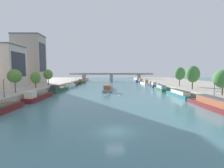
{
  "coord_description": "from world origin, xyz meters",
  "views": [
    {
      "loc": [
        -0.62,
        -20.29,
        8.06
      ],
      "look_at": [
        0.0,
        46.88,
        2.74
      ],
      "focal_mm": 24.78,
      "sensor_mm": 36.0,
      "label": 1
    }
  ],
  "objects_px": {
    "tree_right_third": "(223,79)",
    "tree_right_nearest": "(180,74)",
    "moored_boat_right_downstream": "(152,85)",
    "moored_boat_left_midway": "(82,82)",
    "moored_boat_right_far": "(145,83)",
    "tree_left_midway": "(35,78)",
    "moored_boat_left_second": "(38,96)",
    "lamppost_right_bank": "(215,85)",
    "tree_left_end_of_row": "(48,74)",
    "moored_boat_right_near": "(212,104)",
    "tree_left_past_mid": "(15,76)",
    "lamppost_left_bank": "(4,86)",
    "moored_boat_right_gap_after": "(179,94)",
    "moored_boat_right_end": "(161,88)",
    "moored_boat_left_far": "(59,89)",
    "moored_boat_left_lone": "(76,84)",
    "bridge_far": "(111,76)",
    "moored_boat_right_lone": "(139,81)",
    "barge_midriver": "(108,88)",
    "moored_boat_left_upstream": "(71,85)"
  },
  "relations": [
    {
      "from": "tree_right_third",
      "to": "tree_right_nearest",
      "type": "xyz_separation_m",
      "value": [
        0.82,
        25.58,
        0.97
      ]
    },
    {
      "from": "moored_boat_right_downstream",
      "to": "moored_boat_left_midway",
      "type": "bearing_deg",
      "value": 147.54
    },
    {
      "from": "moored_boat_right_far",
      "to": "tree_left_midway",
      "type": "distance_m",
      "value": 66.19
    },
    {
      "from": "moored_boat_left_second",
      "to": "lamppost_right_bank",
      "type": "relative_size",
      "value": 3.29
    },
    {
      "from": "tree_left_end_of_row",
      "to": "lamppost_right_bank",
      "type": "relative_size",
      "value": 1.52
    },
    {
      "from": "moored_boat_right_near",
      "to": "tree_left_end_of_row",
      "type": "bearing_deg",
      "value": 145.38
    },
    {
      "from": "tree_left_past_mid",
      "to": "lamppost_left_bank",
      "type": "xyz_separation_m",
      "value": [
        2.07,
        -7.51,
        -2.16
      ]
    },
    {
      "from": "tree_left_end_of_row",
      "to": "tree_right_nearest",
      "type": "height_order",
      "value": "tree_right_nearest"
    },
    {
      "from": "moored_boat_right_gap_after",
      "to": "moored_boat_right_end",
      "type": "height_order",
      "value": "moored_boat_right_end"
    },
    {
      "from": "moored_boat_right_gap_after",
      "to": "moored_boat_right_near",
      "type": "bearing_deg",
      "value": -90.02
    },
    {
      "from": "tree_right_third",
      "to": "lamppost_right_bank",
      "type": "distance_m",
      "value": 2.55
    },
    {
      "from": "moored_boat_left_far",
      "to": "tree_left_past_mid",
      "type": "bearing_deg",
      "value": -104.57
    },
    {
      "from": "moored_boat_left_lone",
      "to": "moored_boat_right_downstream",
      "type": "bearing_deg",
      "value": -16.8
    },
    {
      "from": "moored_boat_right_end",
      "to": "tree_right_third",
      "type": "xyz_separation_m",
      "value": [
        5.92,
        -28.58,
        5.29
      ]
    },
    {
      "from": "moored_boat_left_midway",
      "to": "lamppost_right_bank",
      "type": "xyz_separation_m",
      "value": [
        46.06,
        -71.92,
        3.83
      ]
    },
    {
      "from": "tree_right_third",
      "to": "lamppost_left_bank",
      "type": "relative_size",
      "value": 1.42
    },
    {
      "from": "moored_boat_left_second",
      "to": "moored_boat_right_end",
      "type": "distance_m",
      "value": 47.86
    },
    {
      "from": "moored_boat_right_far",
      "to": "bridge_far",
      "type": "height_order",
      "value": "bridge_far"
    },
    {
      "from": "moored_boat_left_second",
      "to": "moored_boat_left_lone",
      "type": "bearing_deg",
      "value": 90.27
    },
    {
      "from": "moored_boat_right_far",
      "to": "lamppost_right_bank",
      "type": "relative_size",
      "value": 3.72
    },
    {
      "from": "moored_boat_left_midway",
      "to": "tree_right_nearest",
      "type": "height_order",
      "value": "tree_right_nearest"
    },
    {
      "from": "tree_left_midway",
      "to": "lamppost_right_bank",
      "type": "bearing_deg",
      "value": -18.04
    },
    {
      "from": "moored_boat_right_near",
      "to": "tree_left_midway",
      "type": "bearing_deg",
      "value": 156.11
    },
    {
      "from": "lamppost_right_bank",
      "to": "moored_boat_left_second",
      "type": "bearing_deg",
      "value": 171.51
    },
    {
      "from": "tree_right_nearest",
      "to": "bridge_far",
      "type": "height_order",
      "value": "tree_right_nearest"
    },
    {
      "from": "moored_boat_right_downstream",
      "to": "tree_right_third",
      "type": "xyz_separation_m",
      "value": [
        5.52,
        -44.85,
        5.38
      ]
    },
    {
      "from": "moored_boat_left_far",
      "to": "lamppost_left_bank",
      "type": "height_order",
      "value": "lamppost_left_bank"
    },
    {
      "from": "tree_right_nearest",
      "to": "moored_boat_right_lone",
      "type": "bearing_deg",
      "value": 97.01
    },
    {
      "from": "barge_midriver",
      "to": "tree_right_third",
      "type": "bearing_deg",
      "value": -45.37
    },
    {
      "from": "moored_boat_left_second",
      "to": "moored_boat_right_near",
      "type": "distance_m",
      "value": 44.61
    },
    {
      "from": "moored_boat_right_lone",
      "to": "lamppost_left_bank",
      "type": "bearing_deg",
      "value": -119.46
    },
    {
      "from": "moored_boat_right_near",
      "to": "moored_boat_right_far",
      "type": "bearing_deg",
      "value": 90.08
    },
    {
      "from": "moored_boat_right_near",
      "to": "moored_boat_right_downstream",
      "type": "xyz_separation_m",
      "value": [
        -0.0,
        49.4,
        -0.17
      ]
    },
    {
      "from": "moored_boat_left_upstream",
      "to": "tree_left_midway",
      "type": "xyz_separation_m",
      "value": [
        -5.33,
        -26.71,
        4.96
      ]
    },
    {
      "from": "moored_boat_right_gap_after",
      "to": "bridge_far",
      "type": "relative_size",
      "value": 0.21
    },
    {
      "from": "moored_boat_right_gap_after",
      "to": "lamppost_left_bank",
      "type": "relative_size",
      "value": 3.4
    },
    {
      "from": "barge_midriver",
      "to": "lamppost_right_bank",
      "type": "relative_size",
      "value": 4.22
    },
    {
      "from": "moored_boat_right_near",
      "to": "moored_boat_right_far",
      "type": "relative_size",
      "value": 0.94
    },
    {
      "from": "moored_boat_right_gap_after",
      "to": "tree_left_past_mid",
      "type": "relative_size",
      "value": 2.34
    },
    {
      "from": "moored_boat_right_gap_after",
      "to": "moored_boat_left_midway",
      "type": "bearing_deg",
      "value": 125.32
    },
    {
      "from": "tree_left_past_mid",
      "to": "moored_boat_right_downstream",
      "type": "bearing_deg",
      "value": 39.47
    },
    {
      "from": "moored_boat_right_downstream",
      "to": "tree_right_nearest",
      "type": "xyz_separation_m",
      "value": [
        6.34,
        -19.27,
        6.35
      ]
    },
    {
      "from": "moored_boat_left_second",
      "to": "tree_left_midway",
      "type": "height_order",
      "value": "tree_left_midway"
    },
    {
      "from": "moored_boat_left_lone",
      "to": "moored_boat_right_near",
      "type": "distance_m",
      "value": 76.05
    },
    {
      "from": "tree_right_third",
      "to": "tree_left_past_mid",
      "type": "bearing_deg",
      "value": 174.73
    },
    {
      "from": "bridge_far",
      "to": "lamppost_left_bank",
      "type": "bearing_deg",
      "value": -104.25
    },
    {
      "from": "moored_boat_right_near",
      "to": "moored_boat_right_far",
      "type": "distance_m",
      "value": 66.29
    },
    {
      "from": "moored_boat_right_lone",
      "to": "lamppost_right_bank",
      "type": "relative_size",
      "value": 3.52
    },
    {
      "from": "barge_midriver",
      "to": "lamppost_right_bank",
      "type": "height_order",
      "value": "lamppost_right_bank"
    },
    {
      "from": "tree_left_end_of_row",
      "to": "bridge_far",
      "type": "xyz_separation_m",
      "value": [
        27.6,
        66.04,
        -2.32
      ]
    }
  ]
}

